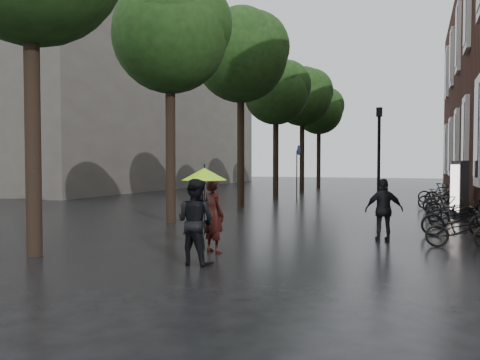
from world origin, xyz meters
The scene contains 11 objects.
ground centered at (0.00, 0.00, 0.00)m, with size 120.00×120.00×0.00m, color black.
bg_building centered at (-22.00, 28.00, 7.00)m, with size 16.00×30.00×14.00m, color #47423D.
street_trees centered at (-3.99, 15.91, 6.34)m, with size 4.33×34.03×8.91m.
person_burgundy centered at (-0.63, 2.71, 0.82)m, with size 0.60×0.39×1.64m, color black.
person_black centered at (-0.45, 1.46, 0.83)m, with size 0.81×0.63×1.66m, color black.
lime_umbrella centered at (-0.53, 2.04, 1.74)m, with size 0.98×0.98×1.45m.
pedestrian_walking centered at (2.77, 5.54, 0.79)m, with size 0.92×0.38×1.58m, color black.
parked_bicycles centered at (4.56, 12.10, 0.46)m, with size 2.18×14.02×1.05m.
ad_lightbox centered at (4.95, 12.07, 1.03)m, with size 0.31×1.36×2.05m.
lamp_post centered at (2.22, 10.90, 2.40)m, with size 0.20×0.20×3.96m.
cycle_sign centered at (-2.60, 18.33, 1.95)m, with size 0.16×0.54×2.94m.
Camera 1 is at (3.56, -6.62, 1.95)m, focal length 35.00 mm.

